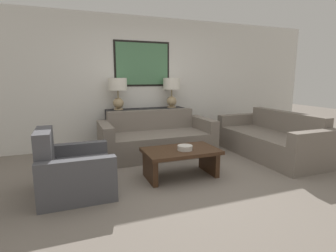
{
  "coord_description": "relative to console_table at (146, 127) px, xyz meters",
  "views": [
    {
      "loc": [
        -1.51,
        -3.08,
        1.43
      ],
      "look_at": [
        -0.01,
        0.81,
        0.65
      ],
      "focal_mm": 28.0,
      "sensor_mm": 36.0,
      "label": 1
    }
  ],
  "objects": [
    {
      "name": "couch_by_side",
      "position": [
        1.94,
        -1.49,
        -0.11
      ],
      "size": [
        0.94,
        2.06,
        0.8
      ],
      "color": "slate",
      "rests_on": "ground_plane"
    },
    {
      "name": "console_table",
      "position": [
        0.0,
        0.0,
        0.0
      ],
      "size": [
        1.62,
        0.39,
        0.79
      ],
      "color": "black",
      "rests_on": "ground_plane"
    },
    {
      "name": "armchair_near_back_wall",
      "position": [
        -1.5,
        -1.87,
        -0.13
      ],
      "size": [
        0.86,
        0.9,
        0.83
      ],
      "color": "#4C4C51",
      "rests_on": "ground_plane"
    },
    {
      "name": "couch_by_back_wall",
      "position": [
        0.0,
        -0.67,
        -0.11
      ],
      "size": [
        2.06,
        0.94,
        0.8
      ],
      "color": "slate",
      "rests_on": "ground_plane"
    },
    {
      "name": "table_lamp_right",
      "position": [
        0.57,
        0.0,
        0.8
      ],
      "size": [
        0.36,
        0.36,
        0.62
      ],
      "color": "tan",
      "rests_on": "console_table"
    },
    {
      "name": "table_lamp_left",
      "position": [
        -0.57,
        0.0,
        0.8
      ],
      "size": [
        0.36,
        0.36,
        0.62
      ],
      "color": "tan",
      "rests_on": "console_table"
    },
    {
      "name": "ground_plane",
      "position": [
        0.0,
        -2.1,
        -0.4
      ],
      "size": [
        20.0,
        20.0,
        0.0
      ],
      "primitive_type": "plane",
      "color": "slate"
    },
    {
      "name": "coffee_table",
      "position": [
        -0.03,
        -1.85,
        -0.1
      ],
      "size": [
        1.06,
        0.64,
        0.41
      ],
      "color": "#3D2616",
      "rests_on": "ground_plane"
    },
    {
      "name": "back_wall",
      "position": [
        0.0,
        0.27,
        0.93
      ],
      "size": [
        8.38,
        0.12,
        2.65
      ],
      "color": "silver",
      "rests_on": "ground_plane"
    },
    {
      "name": "decorative_bowl",
      "position": [
        0.01,
        -1.91,
        0.05
      ],
      "size": [
        0.21,
        0.21,
        0.07
      ],
      "color": "beige",
      "rests_on": "coffee_table"
    }
  ]
}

